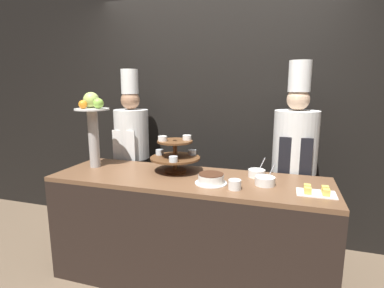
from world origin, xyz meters
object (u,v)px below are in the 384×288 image
at_px(cake_round, 211,179).
at_px(chef_center_left, 294,158).
at_px(cup_white, 235,185).
at_px(serving_bowl_far, 257,173).
at_px(chef_left, 132,148).
at_px(fruit_pedestal, 93,119).
at_px(cake_square_tray, 316,191).
at_px(tiered_stand, 175,154).
at_px(serving_bowl_near, 265,181).

height_order(cake_round, chef_center_left, chef_center_left).
height_order(cake_round, cup_white, cake_round).
bearing_deg(serving_bowl_far, chef_left, 163.89).
height_order(serving_bowl_far, chef_center_left, chef_center_left).
height_order(fruit_pedestal, cake_round, fruit_pedestal).
relative_size(serving_bowl_far, chef_left, 0.09).
xyz_separation_m(cake_round, chef_center_left, (0.59, 0.65, 0.05)).
height_order(cake_square_tray, serving_bowl_far, serving_bowl_far).
distance_m(fruit_pedestal, chef_left, 0.61).
height_order(cup_white, cake_square_tray, cup_white).
bearing_deg(cake_square_tray, chef_center_left, 101.48).
height_order(tiered_stand, serving_bowl_far, tiered_stand).
bearing_deg(cake_round, chef_left, 147.11).
distance_m(cup_white, chef_center_left, 0.83).
relative_size(serving_bowl_near, serving_bowl_far, 1.02).
bearing_deg(tiered_stand, fruit_pedestal, -175.47).
bearing_deg(chef_left, cake_square_tray, -20.57).
bearing_deg(tiered_stand, serving_bowl_far, 4.60).
relative_size(fruit_pedestal, serving_bowl_far, 4.10).
distance_m(cake_square_tray, chef_left, 1.85).
bearing_deg(serving_bowl_near, tiered_stand, 169.96).
bearing_deg(fruit_pedestal, serving_bowl_near, -2.82).
xyz_separation_m(serving_bowl_near, chef_left, (-1.39, 0.57, 0.04)).
bearing_deg(cake_square_tray, cup_white, -172.08).
bearing_deg(cup_white, serving_bowl_near, 39.21).
relative_size(tiered_stand, fruit_pedestal, 0.64).
bearing_deg(cake_round, chef_center_left, 47.61).
relative_size(cup_white, serving_bowl_near, 0.55).
bearing_deg(chef_left, cake_round, -32.89).
height_order(tiered_stand, chef_left, chef_left).
height_order(fruit_pedestal, cup_white, fruit_pedestal).
height_order(cup_white, serving_bowl_near, serving_bowl_near).
bearing_deg(cake_round, serving_bowl_far, 41.55).
relative_size(cake_round, cup_white, 2.67).
bearing_deg(tiered_stand, cup_white, -27.78).
bearing_deg(chef_left, tiered_stand, -34.02).
xyz_separation_m(tiered_stand, cake_square_tray, (1.09, -0.22, -0.14)).
xyz_separation_m(fruit_pedestal, serving_bowl_near, (1.49, -0.07, -0.40)).
relative_size(cake_square_tray, chef_left, 0.14).
relative_size(cup_white, chef_center_left, 0.05).
distance_m(chef_left, chef_center_left, 1.60).
bearing_deg(cake_square_tray, tiered_stand, 168.75).
bearing_deg(serving_bowl_near, chef_left, 157.86).
height_order(cake_square_tray, serving_bowl_near, serving_bowl_near).
height_order(cake_square_tray, chef_center_left, chef_center_left).
bearing_deg(serving_bowl_far, serving_bowl_near, -67.44).
bearing_deg(chef_left, chef_center_left, -0.00).
bearing_deg(chef_left, fruit_pedestal, -101.80).
relative_size(cup_white, serving_bowl_far, 0.56).
distance_m(cup_white, chef_left, 1.40).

